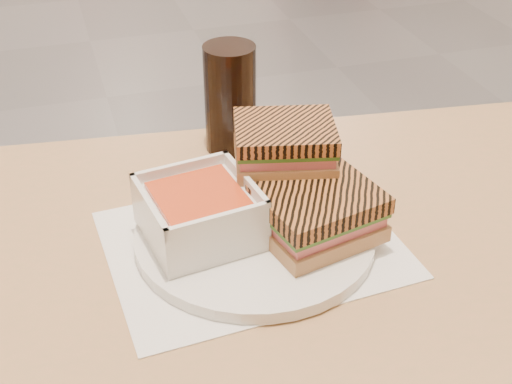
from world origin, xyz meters
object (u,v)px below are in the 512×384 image
object	(u,v)px
main_table	(306,349)
soup_bowl	(200,214)
cola_glass	(230,99)
plate	(255,235)
panini_lower	(318,213)

from	to	relation	value
main_table	soup_bowl	size ratio (longest dim) A/B	9.41
cola_glass	plate	bearing A→B (deg)	-98.41
soup_bowl	cola_glass	bearing A→B (deg)	65.85
plate	panini_lower	size ratio (longest dim) A/B	1.88
plate	panini_lower	distance (m)	0.08
plate	cola_glass	size ratio (longest dim) A/B	1.83
panini_lower	plate	bearing A→B (deg)	157.42
soup_bowl	cola_glass	size ratio (longest dim) A/B	0.90
plate	cola_glass	bearing A→B (deg)	81.59
plate	panini_lower	xyz separation A→B (m)	(0.07, -0.03, 0.04)
main_table	soup_bowl	world-z (taller)	soup_bowl
main_table	cola_glass	world-z (taller)	cola_glass
main_table	panini_lower	xyz separation A→B (m)	(0.03, 0.05, 0.16)
soup_bowl	cola_glass	distance (m)	0.23
soup_bowl	panini_lower	bearing A→B (deg)	-16.46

